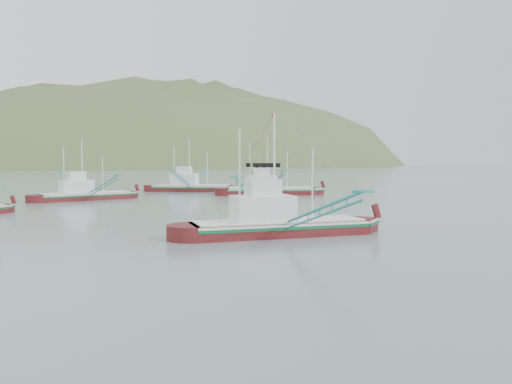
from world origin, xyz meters
TOP-DOWN VIEW (x-y plane):
  - ground at (0.00, 0.00)m, footprint 1200.00×1200.00m
  - main_boat at (-2.67, -0.19)m, footprint 15.20×25.74m
  - bg_boat_right at (28.48, 37.19)m, footprint 19.76×25.90m
  - bg_boat_far at (-1.74, 46.58)m, footprint 14.05×25.41m
  - bg_boat_extra at (22.76, 54.44)m, footprint 23.83×23.50m
  - headland_right at (240.00, 430.00)m, footprint 684.00×432.00m

SIDE VIEW (x-z plane):
  - ground at x=0.00m, z-range 0.00..0.00m
  - headland_right at x=240.00m, z-range -153.00..153.00m
  - bg_boat_far at x=-1.74m, z-range -3.73..6.55m
  - main_boat at x=-2.67m, z-range -3.24..7.60m
  - bg_boat_right at x=28.48m, z-range -3.32..8.19m
  - bg_boat_extra at x=22.76m, z-range -3.28..8.23m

